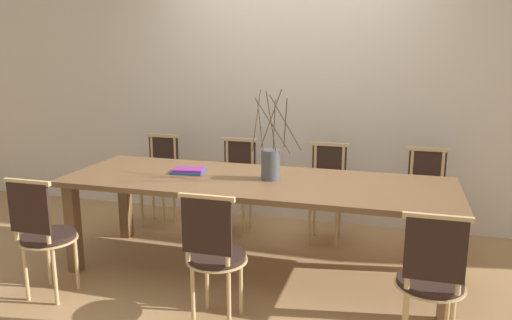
{
  "coord_description": "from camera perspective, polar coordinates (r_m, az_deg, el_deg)",
  "views": [
    {
      "loc": [
        1.01,
        -3.48,
        1.7
      ],
      "look_at": [
        0.0,
        0.0,
        0.89
      ],
      "focal_mm": 35.0,
      "sensor_mm": 36.0,
      "label": 1
    }
  ],
  "objects": [
    {
      "name": "chair_near_center",
      "position": [
        2.94,
        19.37,
        -12.54
      ],
      "size": [
        0.38,
        0.38,
        0.88
      ],
      "color": "black",
      "rests_on": "ground_plane"
    },
    {
      "name": "chair_far_leftend",
      "position": [
        4.98,
        -10.98,
        -1.75
      ],
      "size": [
        0.38,
        0.38,
        0.88
      ],
      "rotation": [
        0.0,
        0.0,
        3.14
      ],
      "color": "black",
      "rests_on": "ground_plane"
    },
    {
      "name": "chair_near_leftend",
      "position": [
        3.71,
        -23.1,
        -7.56
      ],
      "size": [
        0.38,
        0.38,
        0.88
      ],
      "color": "black",
      "rests_on": "ground_plane"
    },
    {
      "name": "chair_far_right",
      "position": [
        4.46,
        18.82,
        -3.87
      ],
      "size": [
        0.38,
        0.38,
        0.88
      ],
      "rotation": [
        0.0,
        0.0,
        3.14
      ],
      "color": "black",
      "rests_on": "ground_plane"
    },
    {
      "name": "dining_table",
      "position": [
        3.77,
        0.0,
        -3.44
      ],
      "size": [
        2.92,
        0.97,
        0.74
      ],
      "color": "brown",
      "rests_on": "ground_plane"
    },
    {
      "name": "vase_centerpiece",
      "position": [
        3.72,
        1.68,
        -0.3
      ],
      "size": [
        0.34,
        0.37,
        0.67
      ],
      "color": "#4C5156",
      "rests_on": "dining_table"
    },
    {
      "name": "ground_plane",
      "position": [
        4.0,
        0.0,
        -12.55
      ],
      "size": [
        16.0,
        16.0,
        0.0
      ],
      "primitive_type": "plane",
      "color": "#A87F51"
    },
    {
      "name": "wall_rear",
      "position": [
        4.91,
        4.39,
        11.4
      ],
      "size": [
        12.0,
        0.06,
        3.2
      ],
      "color": "beige",
      "rests_on": "ground_plane"
    },
    {
      "name": "chair_far_left",
      "position": [
        4.68,
        -2.26,
        -2.45
      ],
      "size": [
        0.38,
        0.38,
        0.88
      ],
      "rotation": [
        0.0,
        0.0,
        3.14
      ],
      "color": "black",
      "rests_on": "ground_plane"
    },
    {
      "name": "book_stack",
      "position": [
        3.98,
        -7.71,
        -1.22
      ],
      "size": [
        0.27,
        0.22,
        0.04
      ],
      "color": "#234C8C",
      "rests_on": "dining_table"
    },
    {
      "name": "chair_far_center",
      "position": [
        4.49,
        8.08,
        -3.2
      ],
      "size": [
        0.38,
        0.38,
        0.88
      ],
      "rotation": [
        0.0,
        0.0,
        3.14
      ],
      "color": "black",
      "rests_on": "ground_plane"
    },
    {
      "name": "chair_near_left",
      "position": [
        3.11,
        -4.81,
        -10.42
      ],
      "size": [
        0.38,
        0.38,
        0.88
      ],
      "color": "black",
      "rests_on": "ground_plane"
    }
  ]
}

